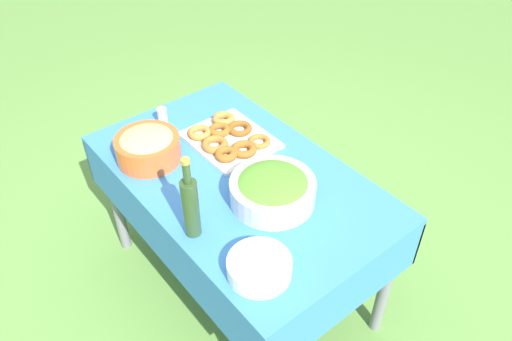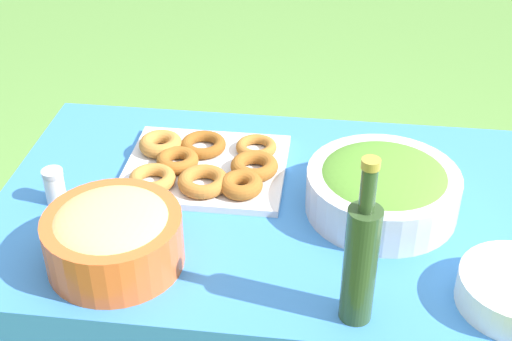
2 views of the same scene
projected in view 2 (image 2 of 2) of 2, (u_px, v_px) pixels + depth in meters
picnic_table at (284, 242)px, 1.58m from camera, size 1.25×0.76×0.69m
salad_bowl at (383, 187)px, 1.47m from camera, size 0.32×0.32×0.11m
pasta_bowl at (113, 235)px, 1.33m from camera, size 0.26×0.26×0.13m
donut_platter at (205, 166)px, 1.61m from camera, size 0.36×0.32×0.05m
olive_oil_bottle at (361, 260)px, 1.18m from camera, size 0.06×0.06×0.33m
salt_shaker at (55, 186)px, 1.51m from camera, size 0.04×0.04×0.08m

